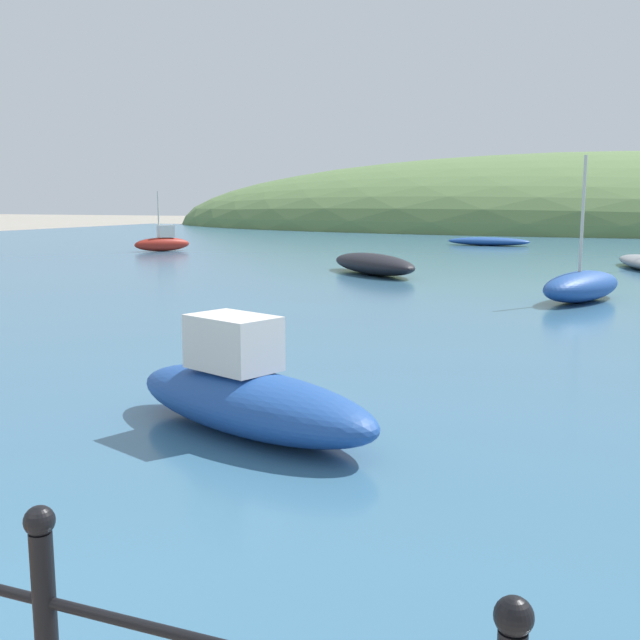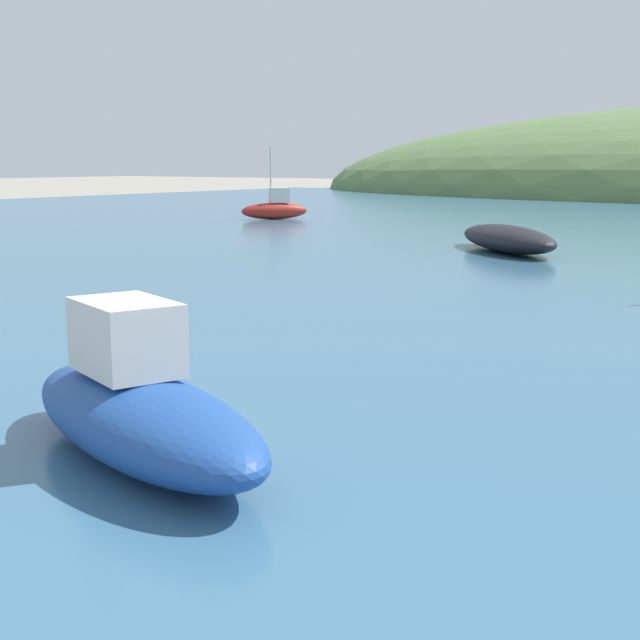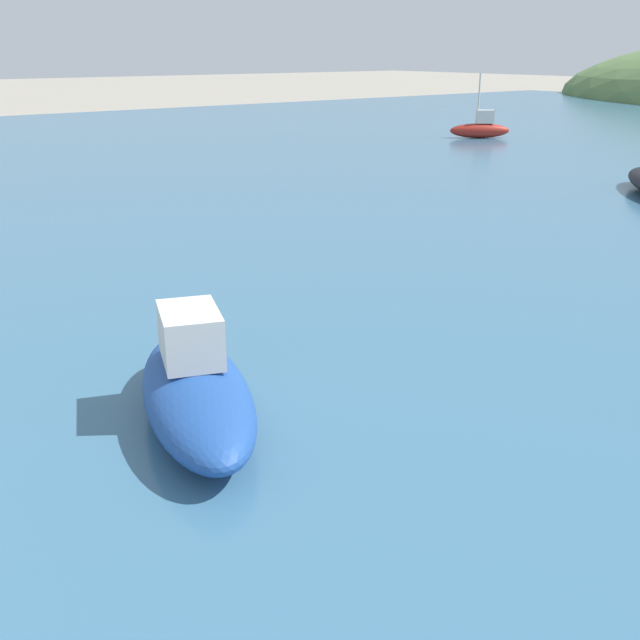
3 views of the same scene
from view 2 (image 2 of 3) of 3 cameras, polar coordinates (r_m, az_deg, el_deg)
boat_far_right at (r=21.81m, az=11.89°, el=5.12°), size 4.17×4.08×0.63m
boat_twin_mast at (r=6.62m, az=-11.44°, el=-5.56°), size 3.29×2.07×1.13m
boat_nearest_quay at (r=33.58m, az=-2.90°, el=7.12°), size 2.04×2.46×2.65m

